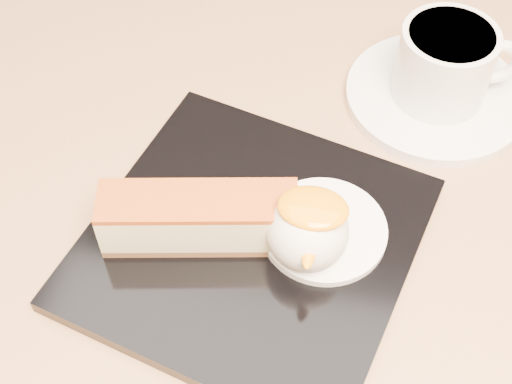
% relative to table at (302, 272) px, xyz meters
% --- Properties ---
extents(table, '(0.80, 0.80, 0.72)m').
position_rel_table_xyz_m(table, '(0.00, 0.00, 0.00)').
color(table, black).
rests_on(table, ground).
extents(dessert_plate, '(0.27, 0.27, 0.01)m').
position_rel_table_xyz_m(dessert_plate, '(-0.03, -0.08, 0.16)').
color(dessert_plate, black).
rests_on(dessert_plate, table).
extents(cheesecake, '(0.14, 0.06, 0.04)m').
position_rel_table_xyz_m(cheesecake, '(-0.07, -0.09, 0.19)').
color(cheesecake, brown).
rests_on(cheesecake, dessert_plate).
extents(cream_smear, '(0.09, 0.09, 0.01)m').
position_rel_table_xyz_m(cream_smear, '(0.02, -0.07, 0.17)').
color(cream_smear, white).
rests_on(cream_smear, dessert_plate).
extents(ice_cream_scoop, '(0.06, 0.06, 0.06)m').
position_rel_table_xyz_m(ice_cream_scoop, '(0.01, -0.09, 0.19)').
color(ice_cream_scoop, white).
rests_on(ice_cream_scoop, cream_smear).
extents(mango_sauce, '(0.05, 0.04, 0.01)m').
position_rel_table_xyz_m(mango_sauce, '(0.01, -0.08, 0.22)').
color(mango_sauce, orange).
rests_on(mango_sauce, ice_cream_scoop).
extents(mint_sprig, '(0.04, 0.03, 0.00)m').
position_rel_table_xyz_m(mint_sprig, '(-0.01, -0.04, 0.17)').
color(mint_sprig, green).
rests_on(mint_sprig, cream_smear).
extents(saucer, '(0.15, 0.15, 0.01)m').
position_rel_table_xyz_m(saucer, '(0.09, 0.09, 0.16)').
color(saucer, white).
rests_on(saucer, table).
extents(coffee_cup, '(0.10, 0.08, 0.06)m').
position_rel_table_xyz_m(coffee_cup, '(0.09, 0.10, 0.20)').
color(coffee_cup, white).
rests_on(coffee_cup, saucer).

